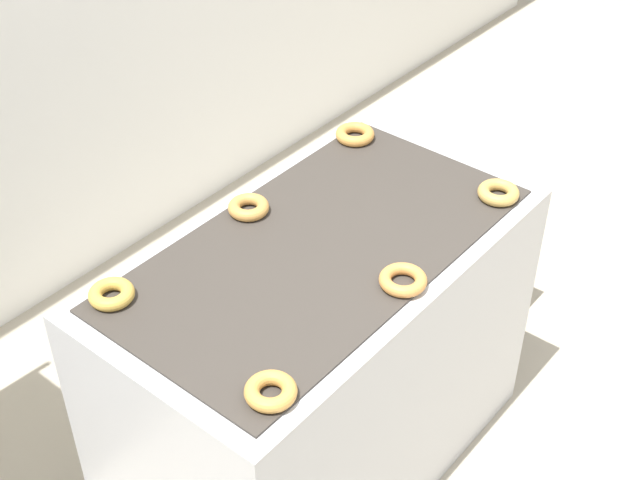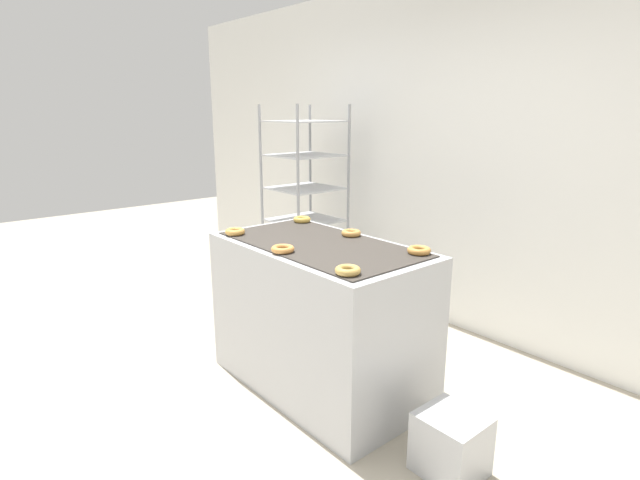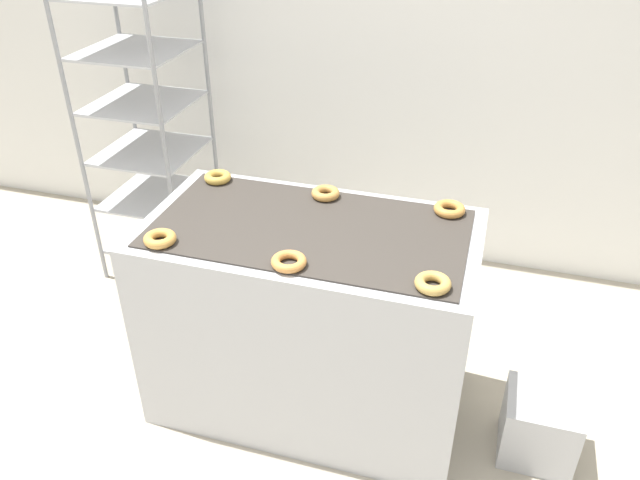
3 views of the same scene
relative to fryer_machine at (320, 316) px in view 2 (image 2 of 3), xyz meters
The scene contains 11 objects.
ground_plane 0.80m from the fryer_machine, 90.03° to the right, with size 14.00×14.00×0.00m, color #B2A893.
wall_back 1.75m from the fryer_machine, 90.01° to the left, with size 8.00×0.05×2.80m.
fryer_machine is the anchor object (origin of this frame).
baking_rack_cart 1.61m from the fryer_machine, 145.00° to the left, with size 0.57×0.60×1.81m.
glaze_bin 1.10m from the fryer_machine, ahead, with size 0.31×0.29×0.32m.
donut_near_left 0.78m from the fryer_machine, 151.89° to the right, with size 0.13×0.13×0.04m, color #C99143.
donut_near_center 0.58m from the fryer_machine, 88.22° to the right, with size 0.13×0.13×0.03m, color #D18A43.
donut_near_right 0.79m from the fryer_machine, 26.97° to the right, with size 0.13×0.13×0.04m, color tan.
donut_far_left 0.79m from the fryer_machine, 152.24° to the left, with size 0.13×0.13×0.04m, color gold.
donut_far_center 0.57m from the fryer_machine, 92.40° to the left, with size 0.13×0.13×0.04m, color #BF8843.
donut_far_right 0.79m from the fryer_machine, 28.08° to the left, with size 0.13×0.13×0.04m, color #C7883F.
Camera 2 is at (2.26, -1.27, 1.76)m, focal length 28.00 mm.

